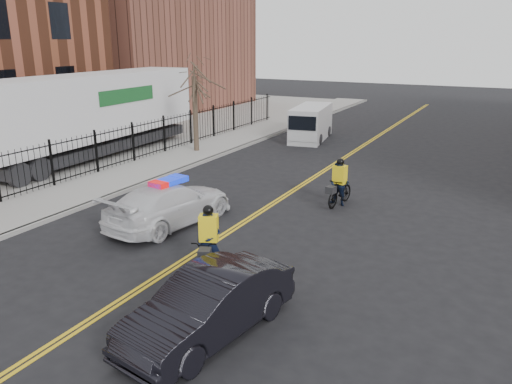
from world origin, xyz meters
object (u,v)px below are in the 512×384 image
at_px(police_cruiser, 170,204).
at_px(cargo_van, 310,124).
at_px(dark_sedan, 209,305).
at_px(semi_trailer, 93,111).
at_px(cyclist_far, 339,187).
at_px(cyclist_near, 209,248).

xyz_separation_m(police_cruiser, cargo_van, (-1.33, 16.05, 0.29)).
height_order(police_cruiser, dark_sedan, police_cruiser).
bearing_deg(cargo_van, police_cruiser, -94.78).
distance_m(police_cruiser, semi_trailer, 11.66).
bearing_deg(cyclist_far, dark_sedan, -78.73).
xyz_separation_m(dark_sedan, semi_trailer, (-14.43, 11.36, 1.74)).
relative_size(police_cruiser, cyclist_near, 2.54).
xyz_separation_m(dark_sedan, cyclist_near, (-1.68, 2.61, -0.06)).
distance_m(cargo_van, cyclist_near, 18.98).
distance_m(cyclist_near, cyclist_far, 7.09).
relative_size(dark_sedan, semi_trailer, 0.31).
xyz_separation_m(cargo_van, semi_trailer, (-8.29, -9.69, 1.44)).
distance_m(police_cruiser, cyclist_near, 3.94).
bearing_deg(dark_sedan, semi_trailer, 151.33).
distance_m(police_cruiser, dark_sedan, 6.94).
xyz_separation_m(cyclist_near, cyclist_far, (1.28, 6.97, 0.07)).
bearing_deg(cyclist_far, semi_trailer, -178.38).
bearing_deg(cyclist_near, semi_trailer, 122.66).
xyz_separation_m(dark_sedan, cargo_van, (-6.14, 21.06, 0.30)).
bearing_deg(cargo_van, semi_trailer, -140.08).
xyz_separation_m(police_cruiser, semi_trailer, (-9.63, 6.35, 1.73)).
height_order(dark_sedan, cyclist_far, cyclist_far).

